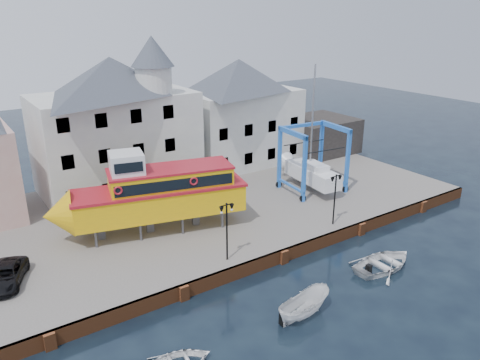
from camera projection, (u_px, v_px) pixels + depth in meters
ground at (283, 263)px, 33.46m from camera, size 140.00×140.00×0.00m
hardstanding at (206, 206)px, 41.83m from camera, size 44.00×22.00×1.00m
quay_wall at (283, 256)px, 33.37m from camera, size 44.00×0.47×1.00m
building_white_main at (117, 123)px, 42.65m from camera, size 14.00×8.30×14.00m
building_white_right at (239, 112)px, 50.70m from camera, size 12.00×8.00×11.20m
shed_dark at (318, 135)px, 55.66m from camera, size 8.00×7.00×4.00m
lamp_post_left at (227, 217)px, 30.84m from camera, size 1.12×0.32×4.20m
lamp_post_right at (336, 187)px, 36.12m from camera, size 1.12×0.32×4.20m
tour_boat at (148, 194)px, 34.99m from camera, size 15.19×6.95×6.44m
travel_lift at (308, 168)px, 44.19m from camera, size 5.83×7.84×11.60m
van at (6, 275)px, 28.89m from camera, size 3.51×4.69×1.18m
motorboat_a at (303, 315)px, 27.71m from camera, size 4.13×1.97×1.54m
motorboat_b at (384, 268)px, 32.82m from camera, size 5.00×3.57×1.03m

